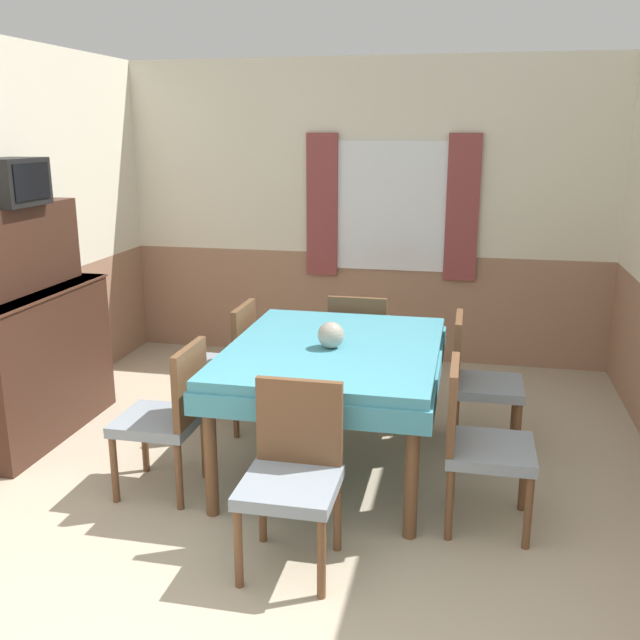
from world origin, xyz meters
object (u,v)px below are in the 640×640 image
(chair_head_near, at_px, (293,470))
(tv, at_px, (12,182))
(chair_head_window, at_px, (360,346))
(chair_right_far, at_px, (477,378))
(sideboard, at_px, (30,340))
(chair_right_near, at_px, (478,440))
(dining_table, at_px, (334,362))
(chair_left_near, at_px, (169,413))
(chair_left_far, at_px, (226,360))
(vase, at_px, (331,335))

(chair_head_near, xyz_separation_m, tv, (-2.06, 1.07, 1.22))
(chair_head_window, height_order, tv, tv)
(chair_right_far, xyz_separation_m, sideboard, (-2.90, -0.41, 0.19))
(chair_head_near, distance_m, chair_right_near, 0.99)
(chair_head_near, relative_size, chair_right_far, 1.00)
(dining_table, height_order, chair_left_near, chair_left_near)
(dining_table, bearing_deg, chair_left_near, -150.34)
(chair_left_far, bearing_deg, tv, 108.66)
(chair_left_near, height_order, tv, tv)
(chair_head_window, xyz_separation_m, chair_left_near, (-0.84, -1.48, 0.00))
(chair_left_far, relative_size, vase, 5.64)
(chair_head_window, relative_size, chair_right_near, 1.00)
(sideboard, relative_size, tv, 3.50)
(chair_head_near, distance_m, chair_right_far, 1.71)
(chair_left_far, height_order, vase, vase)
(chair_head_near, height_order, chair_right_far, same)
(dining_table, xyz_separation_m, sideboard, (-2.06, 0.07, -0.01))
(chair_head_near, xyz_separation_m, chair_left_near, (-0.84, 0.52, 0.00))
(dining_table, distance_m, chair_left_far, 0.99)
(chair_left_near, relative_size, vase, 5.64)
(dining_table, relative_size, vase, 10.11)
(chair_right_far, relative_size, sideboard, 0.56)
(chair_head_window, xyz_separation_m, sideboard, (-2.06, -0.93, 0.19))
(chair_head_near, xyz_separation_m, vase, (-0.01, 0.95, 0.38))
(chair_right_near, relative_size, chair_left_far, 1.00)
(chair_head_near, height_order, sideboard, sideboard)
(chair_head_window, distance_m, sideboard, 2.26)
(chair_head_window, height_order, chair_left_near, same)
(chair_left_far, xyz_separation_m, tv, (-1.22, -0.41, 1.22))
(chair_head_near, relative_size, vase, 5.64)
(chair_left_near, height_order, vase, vase)
(chair_left_near, distance_m, chair_right_far, 1.94)
(chair_right_near, bearing_deg, chair_head_window, -150.34)
(vase, bearing_deg, chair_right_near, -26.72)
(tv, bearing_deg, chair_right_far, 8.06)
(dining_table, xyz_separation_m, chair_head_near, (0.00, -1.00, -0.20))
(chair_head_window, distance_m, chair_left_near, 1.71)
(chair_head_near, height_order, chair_left_near, same)
(chair_head_window, xyz_separation_m, tv, (-2.06, -0.93, 1.22))
(chair_head_window, relative_size, chair_right_far, 1.00)
(chair_right_near, distance_m, chair_left_near, 1.69)
(chair_head_window, relative_size, chair_left_far, 1.00)
(chair_head_window, height_order, vase, vase)
(chair_head_near, relative_size, chair_left_far, 1.00)
(chair_right_near, bearing_deg, tv, -100.72)
(tv, bearing_deg, chair_right_near, -10.72)
(chair_head_near, bearing_deg, dining_table, -90.00)
(sideboard, bearing_deg, tv, -138.63)
(chair_head_near, height_order, chair_left_far, same)
(dining_table, distance_m, tv, 2.30)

